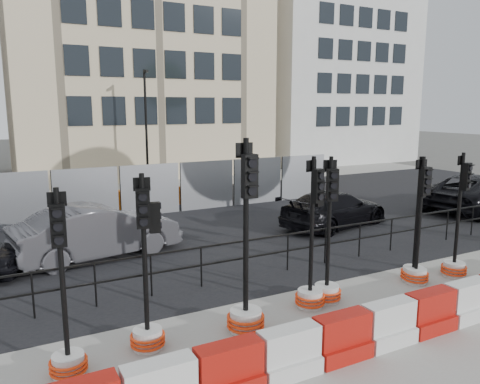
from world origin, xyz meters
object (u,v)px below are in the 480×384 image
traffic_signal_h (456,252)px  traffic_signal_a (67,339)px  traffic_signal_d (311,273)px  car_c (335,209)px

traffic_signal_h → traffic_signal_a: bearing=166.5°
traffic_signal_d → traffic_signal_h: bearing=-17.0°
traffic_signal_a → car_c: bearing=37.5°
traffic_signal_d → traffic_signal_h: (4.26, -0.18, -0.12)m
traffic_signal_a → car_c: traffic_signal_a is taller
traffic_signal_h → car_c: traffic_signal_h is taller
traffic_signal_a → car_c: 11.07m
traffic_signal_a → traffic_signal_h: bearing=9.0°
traffic_signal_a → traffic_signal_d: 4.90m
traffic_signal_a → traffic_signal_d: bearing=11.8°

